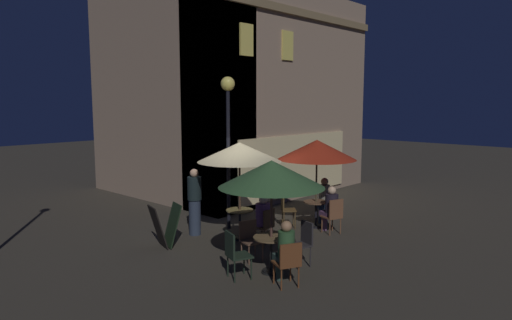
{
  "coord_description": "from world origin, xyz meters",
  "views": [
    {
      "loc": [
        -8.17,
        -8.37,
        3.46
      ],
      "look_at": [
        0.36,
        -0.52,
        1.97
      ],
      "focal_mm": 32.11,
      "sensor_mm": 36.0,
      "label": 1
    }
  ],
  "objects": [
    {
      "name": "cafe_building",
      "position": [
        3.41,
        3.52,
        3.67
      ],
      "size": [
        8.3,
        7.36,
        7.35
      ],
      "color": "gray",
      "rests_on": "ground"
    },
    {
      "name": "cafe_chair_1",
      "position": [
        1.79,
        -1.97,
        0.55
      ],
      "size": [
        0.55,
        0.55,
        0.94
      ],
      "rotation": [
        0.0,
        0.0,
        1.23
      ],
      "color": "brown",
      "rests_on": "ground"
    },
    {
      "name": "cafe_chair_6",
      "position": [
        -1.12,
        -1.71,
        0.52
      ],
      "size": [
        0.53,
        0.53,
        0.86
      ],
      "rotation": [
        0.0,
        0.0,
        -1.88
      ],
      "color": "brown",
      "rests_on": "ground"
    },
    {
      "name": "menu_sandwich_board",
      "position": [
        -1.85,
        0.38,
        0.52
      ],
      "size": [
        0.81,
        0.72,
        1.01
      ],
      "rotation": [
        0.0,
        0.0,
        -0.29
      ],
      "color": "black",
      "rests_on": "ground"
    },
    {
      "name": "patron_seated_1",
      "position": [
        2.7,
        -1.03,
        0.71
      ],
      "size": [
        0.51,
        0.4,
        1.27
      ],
      "rotation": [
        0.0,
        0.0,
        -2.86
      ],
      "color": "navy",
      "rests_on": "ground"
    },
    {
      "name": "patron_standing_4",
      "position": [
        -0.7,
        0.67,
        0.87
      ],
      "size": [
        0.36,
        0.36,
        1.74
      ],
      "rotation": [
        0.0,
        0.0,
        5.39
      ],
      "color": "#2A3548",
      "rests_on": "ground"
    },
    {
      "name": "cafe_chair_4",
      "position": [
        -1.74,
        -3.28,
        0.53
      ],
      "size": [
        0.59,
        0.59,
        0.88
      ],
      "rotation": [
        0.0,
        0.0,
        1.11
      ],
      "color": "brown",
      "rests_on": "ground"
    },
    {
      "name": "ground_plane",
      "position": [
        0.0,
        0.0,
        0.0
      ],
      "size": [
        60.0,
        60.0,
        0.0
      ],
      "primitive_type": "plane",
      "color": "#3A352B"
    },
    {
      "name": "cafe_table_0",
      "position": [
        2.05,
        -1.22,
        0.51
      ],
      "size": [
        0.68,
        0.68,
        0.72
      ],
      "color": "black",
      "rests_on": "ground"
    },
    {
      "name": "cafe_chair_5",
      "position": [
        -0.61,
        -2.78,
        0.56
      ],
      "size": [
        0.48,
        0.48,
        0.95
      ],
      "rotation": [
        0.0,
        0.0,
        2.84
      ],
      "color": "#282527",
      "rests_on": "ground"
    },
    {
      "name": "patio_umbrella_0",
      "position": [
        2.05,
        -1.22,
        2.15
      ],
      "size": [
        2.15,
        2.15,
        2.43
      ],
      "color": "black",
      "rests_on": "ground"
    },
    {
      "name": "cafe_chair_0",
      "position": [
        1.44,
        -0.65,
        0.56
      ],
      "size": [
        0.54,
        0.54,
        0.9
      ],
      "rotation": [
        0.0,
        0.0,
        -0.74
      ],
      "color": "#513B1E",
      "rests_on": "ground"
    },
    {
      "name": "cafe_table_2",
      "position": [
        -0.18,
        -0.47,
        0.54
      ],
      "size": [
        0.69,
        0.69,
        0.76
      ],
      "color": "black",
      "rests_on": "ground"
    },
    {
      "name": "cafe_chair_3",
      "position": [
        -2.13,
        -2.25,
        0.56
      ],
      "size": [
        0.57,
        0.57,
        0.95
      ],
      "rotation": [
        0.0,
        0.0,
        -0.39
      ],
      "color": "black",
      "rests_on": "ground"
    },
    {
      "name": "cafe_chair_2",
      "position": [
        2.84,
        -0.99,
        0.55
      ],
      "size": [
        0.48,
        0.48,
        0.92
      ],
      "rotation": [
        0.0,
        0.0,
        -2.86
      ],
      "color": "black",
      "rests_on": "ground"
    },
    {
      "name": "cafe_table_1",
      "position": [
        -1.39,
        -2.55,
        0.55
      ],
      "size": [
        0.73,
        0.73,
        0.75
      ],
      "color": "black",
      "rests_on": "ground"
    },
    {
      "name": "patron_seated_3",
      "position": [
        -0.14,
        -1.17,
        0.69
      ],
      "size": [
        0.38,
        0.55,
        1.21
      ],
      "rotation": [
        0.0,
        0.0,
        1.63
      ],
      "color": "#523363",
      "rests_on": "ground"
    },
    {
      "name": "street_lamp_near_corner",
      "position": [
        0.31,
        0.45,
        3.08
      ],
      "size": [
        0.38,
        0.38,
        4.11
      ],
      "color": "black",
      "rests_on": "ground"
    },
    {
      "name": "patio_umbrella_1",
      "position": [
        -1.39,
        -2.55,
        2.03
      ],
      "size": [
        2.13,
        2.13,
        2.31
      ],
      "color": "black",
      "rests_on": "ground"
    },
    {
      "name": "patio_umbrella_2",
      "position": [
        -0.18,
        -0.47,
        2.21
      ],
      "size": [
        2.09,
        2.09,
        2.46
      ],
      "color": "black",
      "rests_on": "ground"
    },
    {
      "name": "patron_seated_0",
      "position": [
        1.84,
        -1.83,
        0.71
      ],
      "size": [
        0.44,
        0.53,
        1.26
      ],
      "rotation": [
        0.0,
        0.0,
        1.23
      ],
      "color": "#5A3B5E",
      "rests_on": "ground"
    },
    {
      "name": "cafe_chair_7",
      "position": [
        -0.14,
        -1.31,
        0.54
      ],
      "size": [
        0.43,
        0.43,
        0.9
      ],
      "rotation": [
        0.0,
        0.0,
        1.63
      ],
      "color": "#523921",
      "rests_on": "ground"
    },
    {
      "name": "patron_seated_2",
      "position": [
        -1.68,
        -3.14,
        0.71
      ],
      "size": [
        0.44,
        0.51,
        1.26
      ],
      "rotation": [
        0.0,
        0.0,
        1.11
      ],
      "color": "#2B4139",
      "rests_on": "ground"
    }
  ]
}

